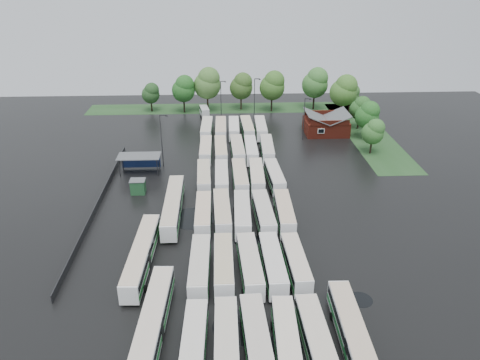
{
  "coord_description": "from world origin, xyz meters",
  "views": [
    {
      "loc": [
        -1.34,
        -62.94,
        37.98
      ],
      "look_at": [
        2.0,
        12.0,
        2.5
      ],
      "focal_mm": 35.0,
      "sensor_mm": 36.0,
      "label": 1
    }
  ],
  "objects_px": {
    "brick_building": "(326,126)",
    "artic_bus_west_a": "(152,324)",
    "artic_bus_east": "(355,344)",
    "minibus": "(204,111)"
  },
  "relations": [
    {
      "from": "brick_building",
      "to": "minibus",
      "type": "xyz_separation_m",
      "value": [
        -29.47,
        15.15,
        -0.55
      ]
    },
    {
      "from": "brick_building",
      "to": "artic_bus_west_a",
      "type": "xyz_separation_m",
      "value": [
        -33.18,
        -65.78,
        -0.06
      ]
    },
    {
      "from": "artic_bus_east",
      "to": "minibus",
      "type": "height_order",
      "value": "artic_bus_east"
    },
    {
      "from": "artic_bus_west_a",
      "to": "artic_bus_east",
      "type": "bearing_deg",
      "value": -7.33
    },
    {
      "from": "brick_building",
      "to": "minibus",
      "type": "bearing_deg",
      "value": 152.79
    },
    {
      "from": "artic_bus_west_a",
      "to": "artic_bus_east",
      "type": "xyz_separation_m",
      "value": [
        21.47,
        -3.85,
        -0.01
      ]
    },
    {
      "from": "artic_bus_east",
      "to": "brick_building",
      "type": "bearing_deg",
      "value": 81.67
    },
    {
      "from": "artic_bus_west_a",
      "to": "minibus",
      "type": "relative_size",
      "value": 3.11
    },
    {
      "from": "artic_bus_west_a",
      "to": "minibus",
      "type": "height_order",
      "value": "artic_bus_west_a"
    },
    {
      "from": "artic_bus_east",
      "to": "minibus",
      "type": "relative_size",
      "value": 3.08
    }
  ]
}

